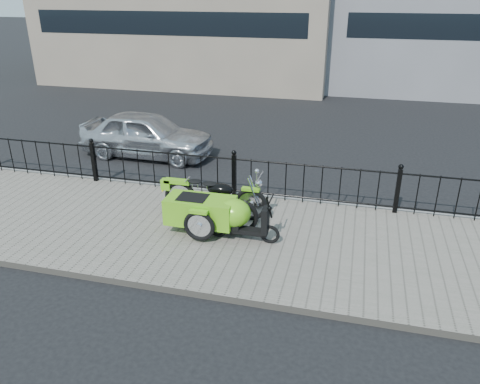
% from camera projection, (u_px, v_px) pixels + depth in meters
% --- Properties ---
extents(ground, '(120.00, 120.00, 0.00)m').
position_uv_depth(ground, '(218.00, 226.00, 9.54)').
color(ground, black).
rests_on(ground, ground).
extents(sidewalk, '(30.00, 3.80, 0.12)m').
position_uv_depth(sidewalk, '(210.00, 235.00, 9.08)').
color(sidewalk, slate).
rests_on(sidewalk, ground).
extents(curb, '(30.00, 0.10, 0.12)m').
position_uv_depth(curb, '(236.00, 195.00, 10.79)').
color(curb, gray).
rests_on(curb, ground).
extents(iron_fence, '(14.11, 0.11, 1.08)m').
position_uv_depth(iron_fence, '(234.00, 176.00, 10.46)').
color(iron_fence, black).
rests_on(iron_fence, sidewalk).
extents(motorcycle_sidecar, '(2.28, 1.48, 0.98)m').
position_uv_depth(motorcycle_sidecar, '(212.00, 208.00, 8.94)').
color(motorcycle_sidecar, black).
rests_on(motorcycle_sidecar, sidewalk).
extents(scooter, '(1.37, 0.40, 0.93)m').
position_uv_depth(scooter, '(239.00, 222.00, 8.65)').
color(scooter, black).
rests_on(scooter, sidewalk).
extents(spare_tire, '(0.66, 0.32, 0.67)m').
position_uv_depth(spare_tire, '(241.00, 218.00, 8.85)').
color(spare_tire, black).
rests_on(spare_tire, sidewalk).
extents(sedan_car, '(3.81, 1.63, 1.28)m').
position_uv_depth(sedan_car, '(147.00, 134.00, 13.21)').
color(sedan_car, silver).
rests_on(sedan_car, ground).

